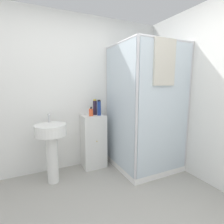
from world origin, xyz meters
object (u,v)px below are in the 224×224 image
Objects in this scene: shampoo_bottle_tall_black at (95,107)px; shampoo_bottle_blue at (99,108)px; soap_dispenser at (91,112)px; sink at (51,142)px.

shampoo_bottle_tall_black is 1.02× the size of shampoo_bottle_blue.
soap_dispenser is 0.15m from shampoo_bottle_blue.
sink is 0.87m from shampoo_bottle_tall_black.
shampoo_bottle_tall_black reaches higher than sink.
shampoo_bottle_tall_black is at bearing 120.82° from shampoo_bottle_blue.
soap_dispenser reaches higher than sink.
shampoo_bottle_blue reaches higher than sink.
sink is 3.87× the size of shampoo_bottle_blue.
soap_dispenser is 0.13m from shampoo_bottle_tall_black.
soap_dispenser is (0.64, 0.15, 0.35)m from sink.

